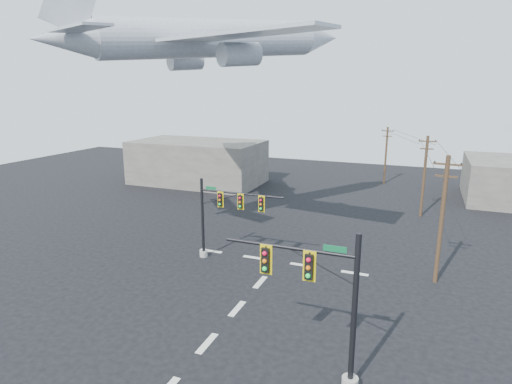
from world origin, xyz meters
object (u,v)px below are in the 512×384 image
at_px(utility_pole_b, 424,175).
at_px(utility_pole_a, 442,218).
at_px(signal_mast_near, 325,305).
at_px(signal_mast_far, 222,215).
at_px(utility_pole_c, 386,154).
at_px(airliner, 213,39).

bearing_deg(utility_pole_b, utility_pole_a, -88.45).
relative_size(signal_mast_near, signal_mast_far, 1.06).
height_order(signal_mast_far, utility_pole_c, utility_pole_c).
distance_m(utility_pole_a, utility_pole_c, 32.35).
relative_size(signal_mast_far, utility_pole_c, 0.89).
xyz_separation_m(signal_mast_near, utility_pole_b, (3.76, 29.95, 0.50)).
height_order(utility_pole_c, airliner, airliner).
relative_size(utility_pole_c, airliner, 0.32).
bearing_deg(utility_pole_b, signal_mast_far, -130.98).
xyz_separation_m(utility_pole_a, airliner, (-18.67, 2.81, 12.54)).
relative_size(utility_pole_b, airliner, 0.34).
height_order(utility_pole_b, airliner, airliner).
distance_m(signal_mast_near, airliner, 24.97).
relative_size(utility_pole_b, utility_pole_c, 1.07).
distance_m(utility_pole_c, airliner, 33.95).
height_order(utility_pole_a, utility_pole_b, utility_pole_a).
bearing_deg(signal_mast_near, airliner, 130.06).
distance_m(signal_mast_far, airliner, 14.66).
relative_size(signal_mast_far, utility_pole_a, 0.78).
distance_m(utility_pole_a, utility_pole_b, 16.63).
xyz_separation_m(utility_pole_a, utility_pole_c, (-6.52, 31.68, -0.55)).
height_order(utility_pole_a, airliner, airliner).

